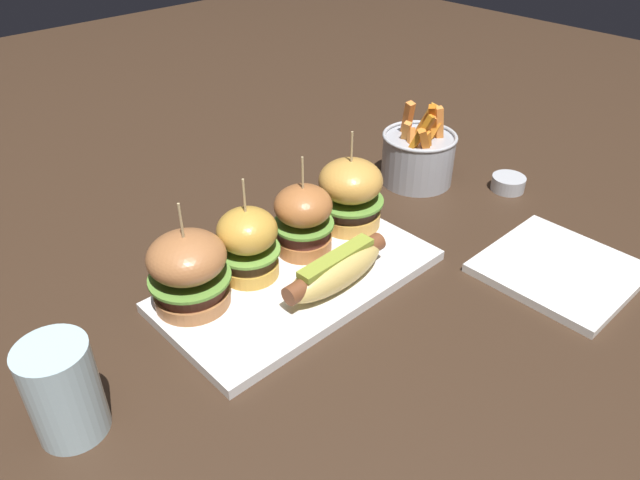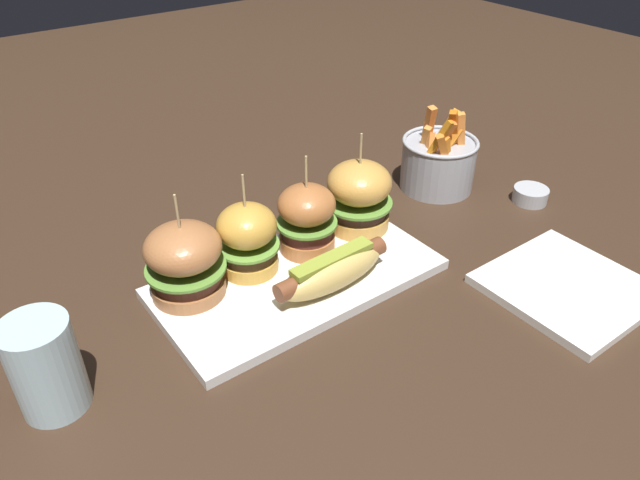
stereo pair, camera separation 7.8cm
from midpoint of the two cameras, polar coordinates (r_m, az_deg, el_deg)
name	(u,v)px [view 1 (the left image)]	position (r m, az deg, el deg)	size (l,w,h in m)	color
ground_plane	(300,284)	(0.79, -4.78, -4.37)	(3.00, 3.00, 0.00)	#382619
platter_main	(300,280)	(0.79, -4.81, -3.97)	(0.37, 0.19, 0.01)	white
hot_dog	(336,269)	(0.75, -1.39, -2.92)	(0.17, 0.06, 0.05)	#D7B45F
slider_far_left	(189,270)	(0.73, -15.51, -2.91)	(0.10, 0.10, 0.14)	#AF6D3F
slider_center_left	(248,243)	(0.77, -9.83, -0.37)	(0.08, 0.08, 0.14)	gold
slider_center_right	(303,219)	(0.80, -4.38, 1.95)	(0.08, 0.08, 0.14)	#B06936
slider_far_right	(350,193)	(0.86, 0.34, 4.48)	(0.10, 0.10, 0.15)	gold
fries_bucket	(418,156)	(1.02, 7.25, 7.95)	(0.12, 0.12, 0.14)	#A8AAB2
sauce_ramekin	(508,183)	(1.03, 15.62, 5.26)	(0.06, 0.06, 0.02)	#B7BABF
side_plate	(559,269)	(0.85, 19.64, -2.76)	(0.19, 0.19, 0.01)	white
water_glass	(63,391)	(0.65, -26.76, -12.95)	(0.07, 0.07, 0.11)	silver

